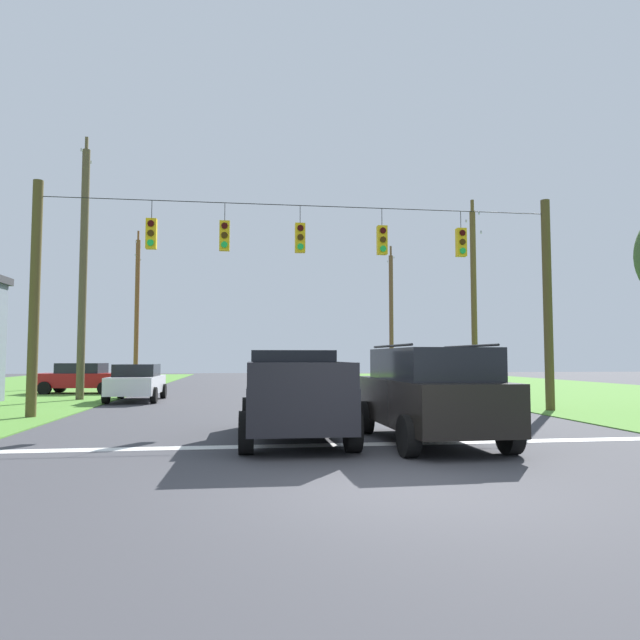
{
  "coord_description": "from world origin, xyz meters",
  "views": [
    {
      "loc": [
        -1.99,
        -7.74,
        1.78
      ],
      "look_at": [
        0.58,
        11.49,
        3.07
      ],
      "focal_mm": 32.08,
      "sensor_mm": 36.0,
      "label": 1
    }
  ],
  "objects_px": {
    "pickup_truck": "(293,395)",
    "utility_pole_mid_left": "(83,270)",
    "utility_pole_far_right": "(391,317)",
    "utility_pole_far_left": "(137,307)",
    "distant_car_far_parked": "(416,382)",
    "distant_car_crossing_white": "(137,382)",
    "distant_car_oncoming": "(82,378)",
    "utility_pole_mid_right": "(474,296)",
    "suv_black": "(429,392)",
    "overhead_signal_span": "(306,286)"
  },
  "relations": [
    {
      "from": "utility_pole_mid_right",
      "to": "distant_car_crossing_white",
      "type": "bearing_deg",
      "value": -179.16
    },
    {
      "from": "overhead_signal_span",
      "to": "distant_car_oncoming",
      "type": "distance_m",
      "value": 15.76
    },
    {
      "from": "overhead_signal_span",
      "to": "utility_pole_far_left",
      "type": "height_order",
      "value": "utility_pole_far_left"
    },
    {
      "from": "utility_pole_far_right",
      "to": "utility_pole_mid_left",
      "type": "bearing_deg",
      "value": -139.6
    },
    {
      "from": "distant_car_far_parked",
      "to": "utility_pole_mid_right",
      "type": "height_order",
      "value": "utility_pole_mid_right"
    },
    {
      "from": "pickup_truck",
      "to": "utility_pole_far_right",
      "type": "relative_size",
      "value": 0.55
    },
    {
      "from": "pickup_truck",
      "to": "utility_pole_far_right",
      "type": "height_order",
      "value": "utility_pole_far_right"
    },
    {
      "from": "overhead_signal_span",
      "to": "utility_pole_mid_right",
      "type": "relative_size",
      "value": 1.85
    },
    {
      "from": "utility_pole_far_right",
      "to": "utility_pole_mid_left",
      "type": "xyz_separation_m",
      "value": [
        -17.39,
        -14.8,
        0.75
      ]
    },
    {
      "from": "overhead_signal_span",
      "to": "pickup_truck",
      "type": "bearing_deg",
      "value": -99.3
    },
    {
      "from": "utility_pole_far_left",
      "to": "suv_black",
      "type": "bearing_deg",
      "value": -68.35
    },
    {
      "from": "distant_car_oncoming",
      "to": "distant_car_far_parked",
      "type": "relative_size",
      "value": 1.0
    },
    {
      "from": "overhead_signal_span",
      "to": "distant_car_crossing_white",
      "type": "height_order",
      "value": "overhead_signal_span"
    },
    {
      "from": "suv_black",
      "to": "distant_car_oncoming",
      "type": "relative_size",
      "value": 1.09
    },
    {
      "from": "distant_car_crossing_white",
      "to": "utility_pole_far_right",
      "type": "height_order",
      "value": "utility_pole_far_right"
    },
    {
      "from": "distant_car_oncoming",
      "to": "distant_car_far_parked",
      "type": "distance_m",
      "value": 16.56
    },
    {
      "from": "suv_black",
      "to": "distant_car_crossing_white",
      "type": "relative_size",
      "value": 1.12
    },
    {
      "from": "overhead_signal_span",
      "to": "utility_pole_far_right",
      "type": "xyz_separation_m",
      "value": [
        8.58,
        22.0,
        0.68
      ]
    },
    {
      "from": "suv_black",
      "to": "distant_car_oncoming",
      "type": "height_order",
      "value": "suv_black"
    },
    {
      "from": "utility_pole_far_right",
      "to": "utility_pole_mid_left",
      "type": "distance_m",
      "value": 22.85
    },
    {
      "from": "distant_car_crossing_white",
      "to": "utility_pole_mid_left",
      "type": "distance_m",
      "value": 5.37
    },
    {
      "from": "distant_car_far_parked",
      "to": "utility_pole_far_right",
      "type": "height_order",
      "value": "utility_pole_far_right"
    },
    {
      "from": "distant_car_far_parked",
      "to": "utility_pole_far_right",
      "type": "xyz_separation_m",
      "value": [
        3.53,
        17.24,
        3.97
      ]
    },
    {
      "from": "distant_car_crossing_white",
      "to": "utility_pole_mid_right",
      "type": "relative_size",
      "value": 0.48
    },
    {
      "from": "overhead_signal_span",
      "to": "distant_car_crossing_white",
      "type": "distance_m",
      "value": 9.64
    },
    {
      "from": "distant_car_crossing_white",
      "to": "overhead_signal_span",
      "type": "bearing_deg",
      "value": -45.38
    },
    {
      "from": "distant_car_crossing_white",
      "to": "utility_pole_far_right",
      "type": "xyz_separation_m",
      "value": [
        14.94,
        15.55,
        3.97
      ]
    },
    {
      "from": "distant_car_oncoming",
      "to": "utility_pole_far_left",
      "type": "distance_m",
      "value": 10.57
    },
    {
      "from": "distant_car_far_parked",
      "to": "utility_pole_mid_right",
      "type": "distance_m",
      "value": 5.43
    },
    {
      "from": "distant_car_crossing_white",
      "to": "utility_pole_mid_left",
      "type": "height_order",
      "value": "utility_pole_mid_left"
    },
    {
      "from": "pickup_truck",
      "to": "distant_car_oncoming",
      "type": "height_order",
      "value": "pickup_truck"
    },
    {
      "from": "suv_black",
      "to": "distant_car_oncoming",
      "type": "bearing_deg",
      "value": 123.15
    },
    {
      "from": "overhead_signal_span",
      "to": "pickup_truck",
      "type": "distance_m",
      "value": 6.32
    },
    {
      "from": "overhead_signal_span",
      "to": "utility_pole_mid_right",
      "type": "xyz_separation_m",
      "value": [
        8.42,
        6.67,
        0.51
      ]
    },
    {
      "from": "distant_car_crossing_white",
      "to": "utility_pole_mid_right",
      "type": "bearing_deg",
      "value": 0.84
    },
    {
      "from": "pickup_truck",
      "to": "distant_car_far_parked",
      "type": "height_order",
      "value": "pickup_truck"
    },
    {
      "from": "overhead_signal_span",
      "to": "pickup_truck",
      "type": "xyz_separation_m",
      "value": [
        -0.89,
        -5.42,
        -3.12
      ]
    },
    {
      "from": "utility_pole_far_right",
      "to": "utility_pole_far_left",
      "type": "distance_m",
      "value": 17.71
    },
    {
      "from": "utility_pole_mid_right",
      "to": "utility_pole_mid_left",
      "type": "distance_m",
      "value": 17.26
    },
    {
      "from": "pickup_truck",
      "to": "utility_pole_mid_left",
      "type": "height_order",
      "value": "utility_pole_mid_left"
    },
    {
      "from": "overhead_signal_span",
      "to": "distant_car_far_parked",
      "type": "relative_size",
      "value": 3.78
    },
    {
      "from": "overhead_signal_span",
      "to": "utility_pole_mid_right",
      "type": "bearing_deg",
      "value": 38.36
    },
    {
      "from": "distant_car_oncoming",
      "to": "utility_pole_mid_left",
      "type": "bearing_deg",
      "value": -75.7
    },
    {
      "from": "pickup_truck",
      "to": "utility_pole_mid_right",
      "type": "height_order",
      "value": "utility_pole_mid_right"
    },
    {
      "from": "distant_car_far_parked",
      "to": "utility_pole_far_right",
      "type": "relative_size",
      "value": 0.45
    },
    {
      "from": "pickup_truck",
      "to": "distant_car_oncoming",
      "type": "xyz_separation_m",
      "value": [
        -9.08,
        17.17,
        -0.18
      ]
    },
    {
      "from": "suv_black",
      "to": "utility_pole_far_left",
      "type": "height_order",
      "value": "utility_pole_far_left"
    },
    {
      "from": "distant_car_crossing_white",
      "to": "distant_car_far_parked",
      "type": "height_order",
      "value": "same"
    },
    {
      "from": "utility_pole_far_right",
      "to": "utility_pole_far_left",
      "type": "bearing_deg",
      "value": -177.85
    },
    {
      "from": "distant_car_crossing_white",
      "to": "utility_pole_mid_right",
      "type": "xyz_separation_m",
      "value": [
        14.78,
        0.22,
        3.81
      ]
    }
  ]
}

